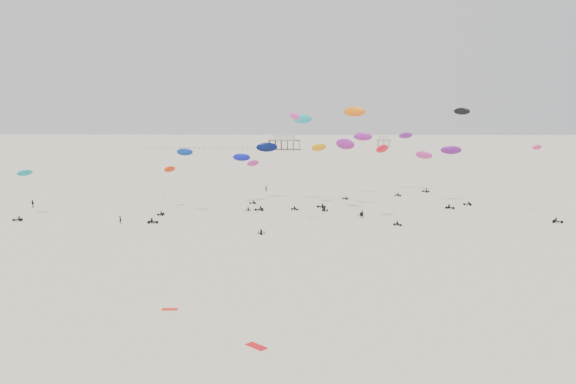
{
  "coord_description": "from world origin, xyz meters",
  "views": [
    {
      "loc": [
        3.21,
        -23.07,
        22.05
      ],
      "look_at": [
        0.0,
        88.0,
        7.0
      ],
      "focal_mm": 35.0,
      "sensor_mm": 36.0,
      "label": 1
    }
  ],
  "objects_px": {
    "rig_4": "(451,160)",
    "rig_9": "(23,188)",
    "pavilion_small": "(384,142)",
    "spectator_0": "(120,224)",
    "rig_0": "(385,164)",
    "pavilion_main": "(284,143)"
  },
  "relations": [
    {
      "from": "pavilion_small",
      "to": "rig_9",
      "type": "relative_size",
      "value": 0.81
    },
    {
      "from": "pavilion_small",
      "to": "rig_0",
      "type": "bearing_deg",
      "value": -97.93
    },
    {
      "from": "rig_4",
      "to": "spectator_0",
      "type": "bearing_deg",
      "value": -27.4
    },
    {
      "from": "rig_4",
      "to": "pavilion_small",
      "type": "bearing_deg",
      "value": -143.13
    },
    {
      "from": "rig_9",
      "to": "spectator_0",
      "type": "bearing_deg",
      "value": -122.67
    },
    {
      "from": "rig_0",
      "to": "rig_9",
      "type": "relative_size",
      "value": 1.47
    },
    {
      "from": "rig_0",
      "to": "rig_9",
      "type": "bearing_deg",
      "value": -41.03
    },
    {
      "from": "rig_0",
      "to": "rig_4",
      "type": "xyz_separation_m",
      "value": [
        20.11,
        25.25,
        -1.27
      ]
    },
    {
      "from": "rig_4",
      "to": "rig_9",
      "type": "distance_m",
      "value": 101.36
    },
    {
      "from": "pavilion_small",
      "to": "spectator_0",
      "type": "distance_m",
      "value": 305.11
    },
    {
      "from": "pavilion_small",
      "to": "rig_4",
      "type": "distance_m",
      "value": 261.42
    },
    {
      "from": "rig_0",
      "to": "spectator_0",
      "type": "relative_size",
      "value": 8.39
    },
    {
      "from": "pavilion_main",
      "to": "rig_9",
      "type": "bearing_deg",
      "value": -100.83
    },
    {
      "from": "rig_4",
      "to": "rig_9",
      "type": "height_order",
      "value": "rig_4"
    },
    {
      "from": "pavilion_small",
      "to": "rig_4",
      "type": "bearing_deg",
      "value": -94.33
    },
    {
      "from": "pavilion_main",
      "to": "rig_0",
      "type": "distance_m",
      "value": 257.72
    },
    {
      "from": "rig_4",
      "to": "spectator_0",
      "type": "xyz_separation_m",
      "value": [
        -75.08,
        -29.42,
        -10.95
      ]
    },
    {
      "from": "rig_4",
      "to": "rig_9",
      "type": "relative_size",
      "value": 1.45
    },
    {
      "from": "spectator_0",
      "to": "rig_9",
      "type": "bearing_deg",
      "value": 23.11
    },
    {
      "from": "rig_0",
      "to": "rig_4",
      "type": "distance_m",
      "value": 32.31
    },
    {
      "from": "rig_4",
      "to": "pavilion_main",
      "type": "bearing_deg",
      "value": -126.5
    },
    {
      "from": "pavilion_main",
      "to": "spectator_0",
      "type": "height_order",
      "value": "pavilion_main"
    }
  ]
}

